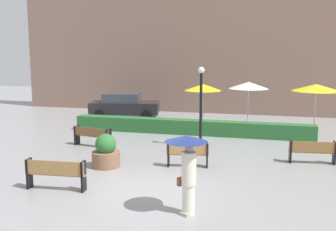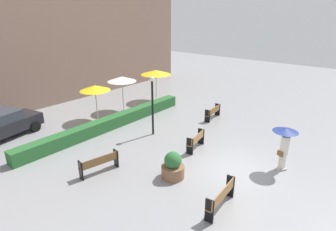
# 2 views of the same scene
# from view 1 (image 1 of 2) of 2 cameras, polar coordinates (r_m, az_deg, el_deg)

# --- Properties ---
(ground_plane) EXTENTS (60.00, 60.00, 0.00)m
(ground_plane) POSITION_cam_1_polar(r_m,az_deg,el_deg) (12.50, -2.35, -10.47)
(ground_plane) COLOR gray
(bench_far_right) EXTENTS (1.73, 0.53, 0.85)m
(bench_far_right) POSITION_cam_1_polar(r_m,az_deg,el_deg) (16.10, 19.66, -4.64)
(bench_far_right) COLOR olive
(bench_far_right) RESTS_ON ground
(bench_near_left) EXTENTS (1.89, 0.46, 0.93)m
(bench_near_left) POSITION_cam_1_polar(r_m,az_deg,el_deg) (12.80, -15.57, -7.68)
(bench_near_left) COLOR #9E7242
(bench_near_left) RESTS_ON ground
(bench_far_left) EXTENTS (1.86, 0.71, 0.85)m
(bench_far_left) POSITION_cam_1_polar(r_m,az_deg,el_deg) (18.10, -10.65, -2.72)
(bench_far_left) COLOR brown
(bench_far_left) RESTS_ON ground
(bench_mid_center) EXTENTS (1.55, 0.60, 0.89)m
(bench_mid_center) POSITION_cam_1_polar(r_m,az_deg,el_deg) (14.73, 2.79, -5.26)
(bench_mid_center) COLOR #9E7242
(bench_mid_center) RESTS_ON ground
(pedestrian_with_umbrella) EXTENTS (1.10, 1.10, 2.06)m
(pedestrian_with_umbrella) POSITION_cam_1_polar(r_m,az_deg,el_deg) (10.41, 2.74, -6.44)
(pedestrian_with_umbrella) COLOR silver
(pedestrian_with_umbrella) RESTS_ON ground
(planter_pot) EXTENTS (1.02, 1.02, 1.22)m
(planter_pot) POSITION_cam_1_polar(r_m,az_deg,el_deg) (14.90, -8.73, -5.20)
(planter_pot) COLOR brown
(planter_pot) RESTS_ON ground
(lamp_post) EXTENTS (0.28, 0.28, 3.50)m
(lamp_post) POSITION_cam_1_polar(r_m,az_deg,el_deg) (17.39, 4.66, 2.48)
(lamp_post) COLOR black
(lamp_post) RESTS_ON ground
(patio_umbrella_yellow) EXTENTS (1.97, 1.97, 2.39)m
(patio_umbrella_yellow) POSITION_cam_1_polar(r_m,az_deg,el_deg) (21.87, 4.94, 3.96)
(patio_umbrella_yellow) COLOR silver
(patio_umbrella_yellow) RESTS_ON ground
(patio_umbrella_white) EXTENTS (2.05, 2.05, 2.55)m
(patio_umbrella_white) POSITION_cam_1_polar(r_m,az_deg,el_deg) (21.69, 11.28, 4.18)
(patio_umbrella_white) COLOR silver
(patio_umbrella_white) RESTS_ON ground
(patio_umbrella_yellow_far) EXTENTS (2.38, 2.38, 2.53)m
(patio_umbrella_yellow_far) POSITION_cam_1_polar(r_m,az_deg,el_deg) (21.50, 20.13, 3.70)
(patio_umbrella_yellow_far) COLOR silver
(patio_umbrella_yellow_far) RESTS_ON ground
(hedge_strip) EXTENTS (12.12, 0.70, 0.73)m
(hedge_strip) POSITION_cam_1_polar(r_m,az_deg,el_deg) (20.42, 3.08, -1.63)
(hedge_strip) COLOR #28602D
(hedge_strip) RESTS_ON ground
(building_facade) EXTENTS (28.00, 1.20, 8.43)m
(building_facade) POSITION_cam_1_polar(r_m,az_deg,el_deg) (27.47, 7.41, 9.18)
(building_facade) COLOR #846656
(building_facade) RESTS_ON ground
(parked_car) EXTENTS (4.47, 2.64, 1.57)m
(parked_car) POSITION_cam_1_polar(r_m,az_deg,el_deg) (25.21, -6.21, 1.45)
(parked_car) COLOR black
(parked_car) RESTS_ON ground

